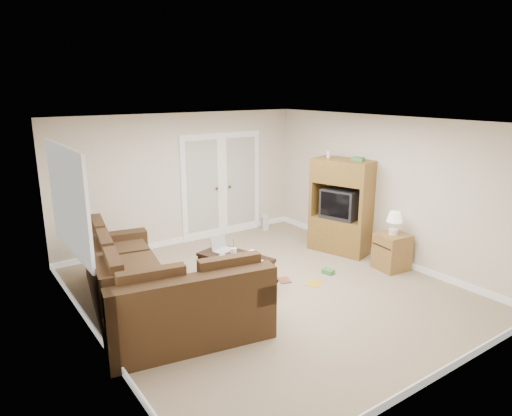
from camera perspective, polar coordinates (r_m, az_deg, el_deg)
floor at (r=6.95m, az=1.46°, el=-10.29°), size 5.50×5.50×0.00m
ceiling at (r=6.31m, az=1.61°, el=10.73°), size 5.00×5.50×0.02m
wall_left at (r=5.48m, az=-20.06°, el=-4.20°), size 0.02×5.50×2.50m
wall_right at (r=8.22m, az=15.71°, el=2.34°), size 0.02×5.50×2.50m
wall_back at (r=8.82m, az=-9.16°, el=3.54°), size 5.00×0.02×2.50m
wall_front at (r=4.72m, az=21.98°, el=-7.45°), size 5.00×0.02×2.50m
baseboards at (r=6.93m, az=1.46°, el=-9.91°), size 5.00×5.50×0.10m
french_doors at (r=9.23m, az=-4.27°, el=2.83°), size 1.80×0.05×2.13m
window_left at (r=6.35m, az=-22.40°, el=0.94°), size 0.05×1.92×1.42m
sectional_sofa at (r=6.25m, az=-12.96°, el=-10.05°), size 2.13×3.28×0.92m
coffee_table at (r=7.09m, az=-2.65°, el=-7.54°), size 0.87×1.25×0.77m
tv_armoire at (r=8.45m, az=10.69°, el=0.30°), size 0.87×1.19×1.84m
side_cabinet at (r=7.93m, az=16.64°, el=-4.89°), size 0.52×0.52×0.99m
space_heater at (r=9.70m, az=1.09°, el=-1.85°), size 0.15×0.13×0.33m
floor_magazine at (r=7.25m, az=7.27°, el=-9.27°), size 0.36×0.34×0.01m
floor_greenbox at (r=7.62m, az=9.02°, el=-7.85°), size 0.17×0.20×0.07m
floor_book at (r=7.26m, az=2.91°, el=-9.07°), size 0.24×0.28×0.02m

